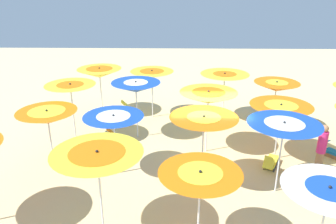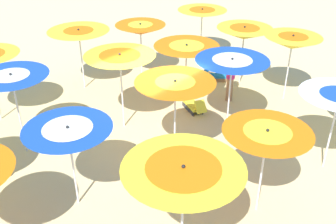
{
  "view_description": "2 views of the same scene",
  "coord_description": "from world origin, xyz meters",
  "px_view_note": "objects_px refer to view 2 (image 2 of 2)",
  "views": [
    {
      "loc": [
        -1.14,
        -10.48,
        6.28
      ],
      "look_at": [
        -1.4,
        1.6,
        1.45
      ],
      "focal_mm": 36.13,
      "sensor_mm": 36.0,
      "label": 1
    },
    {
      "loc": [
        -7.31,
        -6.83,
        6.71
      ],
      "look_at": [
        0.29,
        -0.49,
        1.04
      ],
      "focal_mm": 42.5,
      "sensor_mm": 36.0,
      "label": 2
    }
  ],
  "objects_px": {
    "beach_umbrella_13": "(68,135)",
    "lounger_3": "(194,106)",
    "beach_umbrella_6": "(186,51)",
    "beach_umbrella_18": "(183,176)",
    "beach_umbrella_8": "(12,82)",
    "beach_umbrella_1": "(141,29)",
    "beach_umbrella_7": "(120,62)",
    "lounger_2": "(218,76)",
    "beach_umbrella_0": "(202,13)",
    "beach_umbrella_5": "(244,33)",
    "beachgoer_0": "(231,75)",
    "beach_umbrella_12": "(175,88)",
    "beach_umbrella_17": "(266,139)",
    "beach_ball": "(6,172)",
    "beach_umbrella_2": "(79,34)",
    "beach_umbrella_10": "(292,42)",
    "beach_umbrella_11": "(232,65)"
  },
  "relations": [
    {
      "from": "beach_umbrella_5",
      "to": "beach_umbrella_12",
      "type": "xyz_separation_m",
      "value": [
        -5.52,
        -1.21,
        0.24
      ]
    },
    {
      "from": "beach_umbrella_17",
      "to": "beach_umbrella_12",
      "type": "bearing_deg",
      "value": 84.08
    },
    {
      "from": "beach_umbrella_0",
      "to": "beach_umbrella_10",
      "type": "distance_m",
      "value": 4.77
    },
    {
      "from": "beach_umbrella_1",
      "to": "beach_umbrella_8",
      "type": "height_order",
      "value": "beach_umbrella_8"
    },
    {
      "from": "lounger_3",
      "to": "beach_umbrella_5",
      "type": "bearing_deg",
      "value": -63.44
    },
    {
      "from": "beach_umbrella_13",
      "to": "lounger_3",
      "type": "xyz_separation_m",
      "value": [
        5.41,
        0.53,
        -1.76
      ]
    },
    {
      "from": "beach_umbrella_0",
      "to": "beachgoer_0",
      "type": "bearing_deg",
      "value": -129.92
    },
    {
      "from": "beach_umbrella_7",
      "to": "beachgoer_0",
      "type": "height_order",
      "value": "beach_umbrella_7"
    },
    {
      "from": "beach_umbrella_8",
      "to": "beach_umbrella_13",
      "type": "xyz_separation_m",
      "value": [
        -0.42,
        -2.85,
        -0.24
      ]
    },
    {
      "from": "beach_umbrella_2",
      "to": "lounger_3",
      "type": "relative_size",
      "value": 1.92
    },
    {
      "from": "beach_umbrella_8",
      "to": "beach_umbrella_10",
      "type": "distance_m",
      "value": 8.89
    },
    {
      "from": "lounger_3",
      "to": "beach_umbrella_0",
      "type": "bearing_deg",
      "value": -29.82
    },
    {
      "from": "beach_umbrella_17",
      "to": "beach_ball",
      "type": "distance_m",
      "value": 6.76
    },
    {
      "from": "lounger_3",
      "to": "beach_umbrella_12",
      "type": "bearing_deg",
      "value": 142.57
    },
    {
      "from": "beach_umbrella_5",
      "to": "beach_umbrella_8",
      "type": "distance_m",
      "value": 8.28
    },
    {
      "from": "beach_umbrella_2",
      "to": "beach_ball",
      "type": "relative_size",
      "value": 9.29
    },
    {
      "from": "beach_umbrella_7",
      "to": "lounger_2",
      "type": "height_order",
      "value": "beach_umbrella_7"
    },
    {
      "from": "beach_umbrella_10",
      "to": "beach_umbrella_13",
      "type": "distance_m",
      "value": 8.35
    },
    {
      "from": "beach_umbrella_7",
      "to": "beach_umbrella_12",
      "type": "relative_size",
      "value": 1.0
    },
    {
      "from": "beach_umbrella_0",
      "to": "beach_umbrella_13",
      "type": "distance_m",
      "value": 10.01
    },
    {
      "from": "beach_umbrella_8",
      "to": "beachgoer_0",
      "type": "xyz_separation_m",
      "value": [
        6.42,
        -2.8,
        -1.22
      ]
    },
    {
      "from": "lounger_3",
      "to": "beach_ball",
      "type": "bearing_deg",
      "value": 100.88
    },
    {
      "from": "beach_umbrella_11",
      "to": "beachgoer_0",
      "type": "xyz_separation_m",
      "value": [
        1.67,
        0.98,
        -1.18
      ]
    },
    {
      "from": "beach_ball",
      "to": "beach_umbrella_18",
      "type": "bearing_deg",
      "value": -82.05
    },
    {
      "from": "beach_umbrella_8",
      "to": "beachgoer_0",
      "type": "height_order",
      "value": "beach_umbrella_8"
    },
    {
      "from": "beach_umbrella_12",
      "to": "lounger_3",
      "type": "bearing_deg",
      "value": 25.61
    },
    {
      "from": "beach_umbrella_5",
      "to": "beach_umbrella_12",
      "type": "bearing_deg",
      "value": -167.66
    },
    {
      "from": "beach_umbrella_10",
      "to": "beach_umbrella_13",
      "type": "xyz_separation_m",
      "value": [
        -8.24,
        1.4,
        -0.15
      ]
    },
    {
      "from": "beach_umbrella_2",
      "to": "beachgoer_0",
      "type": "distance_m",
      "value": 5.55
    },
    {
      "from": "beach_umbrella_0",
      "to": "beach_umbrella_13",
      "type": "bearing_deg",
      "value": -161.36
    },
    {
      "from": "beach_umbrella_13",
      "to": "beach_umbrella_8",
      "type": "bearing_deg",
      "value": 81.61
    },
    {
      "from": "beach_umbrella_0",
      "to": "beach_umbrella_6",
      "type": "xyz_separation_m",
      "value": [
        -3.79,
        -2.08,
        -0.04
      ]
    },
    {
      "from": "beach_umbrella_13",
      "to": "beach_umbrella_18",
      "type": "bearing_deg",
      "value": -87.0
    },
    {
      "from": "beach_umbrella_1",
      "to": "beach_umbrella_7",
      "type": "relative_size",
      "value": 0.9
    },
    {
      "from": "beach_umbrella_11",
      "to": "beach_umbrella_17",
      "type": "height_order",
      "value": "beach_umbrella_11"
    },
    {
      "from": "beach_umbrella_10",
      "to": "beach_umbrella_18",
      "type": "bearing_deg",
      "value": -168.46
    },
    {
      "from": "beach_umbrella_5",
      "to": "beach_umbrella_18",
      "type": "xyz_separation_m",
      "value": [
        -8.2,
        -3.56,
        0.3
      ]
    },
    {
      "from": "beach_umbrella_10",
      "to": "beach_umbrella_12",
      "type": "xyz_separation_m",
      "value": [
        -5.39,
        0.7,
        0.12
      ]
    },
    {
      "from": "beach_umbrella_8",
      "to": "beach_ball",
      "type": "bearing_deg",
      "value": -149.46
    },
    {
      "from": "beach_umbrella_5",
      "to": "beach_umbrella_17",
      "type": "distance_m",
      "value": 7.01
    },
    {
      "from": "beach_umbrella_6",
      "to": "beach_umbrella_18",
      "type": "relative_size",
      "value": 0.86
    },
    {
      "from": "beach_umbrella_1",
      "to": "beach_umbrella_6",
      "type": "distance_m",
      "value": 2.68
    },
    {
      "from": "beach_umbrella_1",
      "to": "beach_umbrella_6",
      "type": "relative_size",
      "value": 1.02
    },
    {
      "from": "beach_umbrella_2",
      "to": "beach_umbrella_7",
      "type": "height_order",
      "value": "beach_umbrella_7"
    },
    {
      "from": "beach_umbrella_0",
      "to": "beach_ball",
      "type": "xyz_separation_m",
      "value": [
        -10.06,
        -0.94,
        -1.87
      ]
    },
    {
      "from": "beach_umbrella_17",
      "to": "beach_ball",
      "type": "height_order",
      "value": "beach_umbrella_17"
    },
    {
      "from": "beach_umbrella_10",
      "to": "beach_umbrella_11",
      "type": "xyz_separation_m",
      "value": [
        -3.07,
        0.46,
        0.06
      ]
    },
    {
      "from": "beach_umbrella_8",
      "to": "beachgoer_0",
      "type": "relative_size",
      "value": 1.33
    },
    {
      "from": "beach_umbrella_12",
      "to": "beachgoer_0",
      "type": "distance_m",
      "value": 4.25
    },
    {
      "from": "beach_umbrella_5",
      "to": "lounger_2",
      "type": "distance_m",
      "value": 1.98
    }
  ]
}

